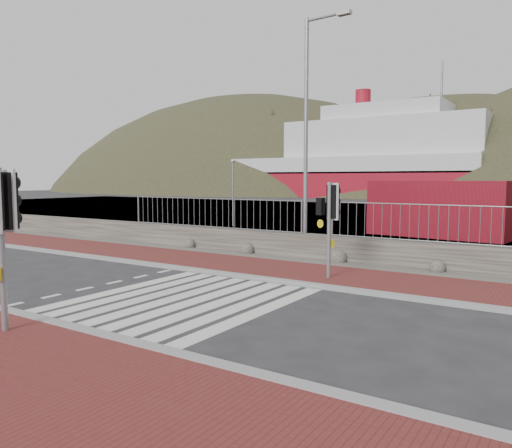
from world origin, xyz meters
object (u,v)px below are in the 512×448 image
Objects in this scene: traffic_signal_near at (0,215)px; shipping_container at (440,209)px; traffic_signal_far at (328,209)px; ferry at (346,164)px; streetlight at (309,124)px.

traffic_signal_near is 0.46× the size of shipping_container.
traffic_signal_near is 1.10× the size of traffic_signal_far.
ferry is 16.06× the size of traffic_signal_near.
traffic_signal_far is at bearing -67.43° from ferry.
traffic_signal_far is 5.62m from streetlight.
ferry reaches higher than traffic_signal_near.
traffic_signal_far is (2.90, 7.93, -0.20)m from traffic_signal_near.
ferry is 17.75× the size of traffic_signal_far.
streetlight is at bearing 80.75° from traffic_signal_near.
traffic_signal_near is at bearing 89.36° from traffic_signal_far.
streetlight is at bearing -68.26° from ferry.
shipping_container is at bearing 78.64° from streetlight.
ferry is at bearing 116.55° from streetlight.
ferry is at bearing 100.08° from traffic_signal_near.
traffic_signal_near is at bearing -71.77° from ferry.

